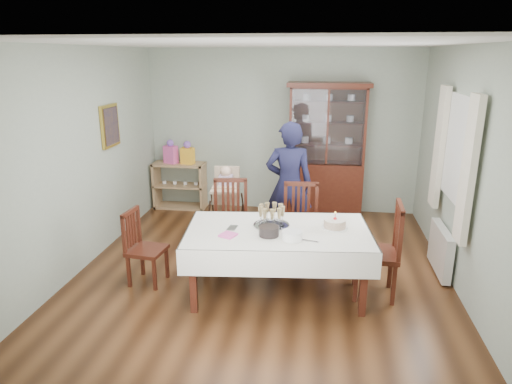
% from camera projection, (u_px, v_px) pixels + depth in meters
% --- Properties ---
extents(floor, '(5.00, 5.00, 0.00)m').
position_uv_depth(floor, '(262.00, 272.00, 5.67)').
color(floor, '#593319').
rests_on(floor, ground).
extents(room_shell, '(5.00, 5.00, 5.00)m').
position_uv_depth(room_shell, '(268.00, 129.00, 5.68)').
color(room_shell, '#9EAA99').
rests_on(room_shell, floor).
extents(dining_table, '(2.11, 1.35, 0.76)m').
position_uv_depth(dining_table, '(278.00, 261.00, 5.07)').
color(dining_table, '#471F11').
rests_on(dining_table, floor).
extents(china_cabinet, '(1.30, 0.48, 2.18)m').
position_uv_depth(china_cabinet, '(326.00, 149.00, 7.38)').
color(china_cabinet, '#471F11').
rests_on(china_cabinet, floor).
extents(sideboard, '(0.90, 0.38, 0.80)m').
position_uv_depth(sideboard, '(180.00, 185.00, 7.95)').
color(sideboard, tan).
rests_on(sideboard, floor).
extents(picture_frame, '(0.04, 0.48, 0.58)m').
position_uv_depth(picture_frame, '(110.00, 126.00, 6.25)').
color(picture_frame, gold).
rests_on(picture_frame, room_shell).
extents(window, '(0.04, 1.02, 1.22)m').
position_uv_depth(window, '(459.00, 149.00, 5.20)').
color(window, white).
rests_on(window, room_shell).
extents(curtain_left, '(0.07, 0.30, 1.55)m').
position_uv_depth(curtain_left, '(468.00, 171.00, 4.65)').
color(curtain_left, silver).
rests_on(curtain_left, room_shell).
extents(curtain_right, '(0.07, 0.30, 1.55)m').
position_uv_depth(curtain_right, '(439.00, 147.00, 5.83)').
color(curtain_right, silver).
rests_on(curtain_right, room_shell).
extents(radiator, '(0.10, 0.80, 0.55)m').
position_uv_depth(radiator, '(441.00, 250.00, 5.57)').
color(radiator, white).
rests_on(radiator, floor).
extents(chair_far_left, '(0.53, 0.53, 1.03)m').
position_uv_depth(chair_far_left, '(231.00, 235.00, 6.00)').
color(chair_far_left, '#471F11').
rests_on(chair_far_left, floor).
extents(chair_far_right, '(0.48, 0.48, 1.03)m').
position_uv_depth(chair_far_right, '(300.00, 241.00, 5.83)').
color(chair_far_right, '#471F11').
rests_on(chair_far_right, floor).
extents(chair_end_left, '(0.44, 0.44, 0.88)m').
position_uv_depth(chair_end_left, '(146.00, 261.00, 5.35)').
color(chair_end_left, '#471F11').
rests_on(chair_end_left, floor).
extents(chair_end_right, '(0.50, 0.50, 1.07)m').
position_uv_depth(chair_end_right, '(376.00, 268.00, 5.05)').
color(chair_end_right, '#471F11').
rests_on(chair_end_right, floor).
extents(woman, '(0.67, 0.46, 1.75)m').
position_uv_depth(woman, '(289.00, 185.00, 6.23)').
color(woman, black).
rests_on(woman, floor).
extents(high_chair, '(0.52, 0.52, 1.09)m').
position_uv_depth(high_chair, '(227.00, 211.00, 6.57)').
color(high_chair, black).
rests_on(high_chair, floor).
extents(champagne_tray, '(0.40, 0.40, 0.24)m').
position_uv_depth(champagne_tray, '(271.00, 220.00, 5.04)').
color(champagne_tray, silver).
rests_on(champagne_tray, dining_table).
extents(birthday_cake, '(0.28, 0.28, 0.19)m').
position_uv_depth(birthday_cake, '(335.00, 224.00, 4.99)').
color(birthday_cake, white).
rests_on(birthday_cake, dining_table).
extents(plate_stack_dark, '(0.26, 0.26, 0.10)m').
position_uv_depth(plate_stack_dark, '(269.00, 231.00, 4.79)').
color(plate_stack_dark, black).
rests_on(plate_stack_dark, dining_table).
extents(plate_stack_white, '(0.24, 0.24, 0.09)m').
position_uv_depth(plate_stack_white, '(292.00, 235.00, 4.69)').
color(plate_stack_white, white).
rests_on(plate_stack_white, dining_table).
extents(napkin_stack, '(0.20, 0.20, 0.02)m').
position_uv_depth(napkin_stack, '(228.00, 235.00, 4.79)').
color(napkin_stack, '#E755A7').
rests_on(napkin_stack, dining_table).
extents(cutlery, '(0.13, 0.18, 0.01)m').
position_uv_depth(cutlery, '(229.00, 228.00, 5.01)').
color(cutlery, silver).
rests_on(cutlery, dining_table).
extents(cake_knife, '(0.24, 0.08, 0.01)m').
position_uv_depth(cake_knife, '(307.00, 240.00, 4.67)').
color(cake_knife, silver).
rests_on(cake_knife, dining_table).
extents(gift_bag_pink, '(0.25, 0.21, 0.41)m').
position_uv_depth(gift_bag_pink, '(171.00, 153.00, 7.78)').
color(gift_bag_pink, '#E755A7').
rests_on(gift_bag_pink, sideboard).
extents(gift_bag_orange, '(0.23, 0.18, 0.39)m').
position_uv_depth(gift_bag_orange, '(188.00, 154.00, 7.74)').
color(gift_bag_orange, yellow).
rests_on(gift_bag_orange, sideboard).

